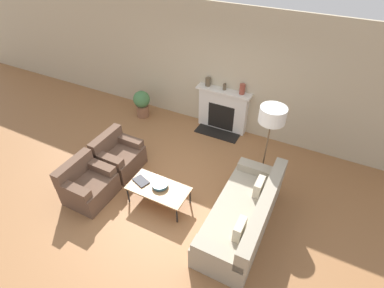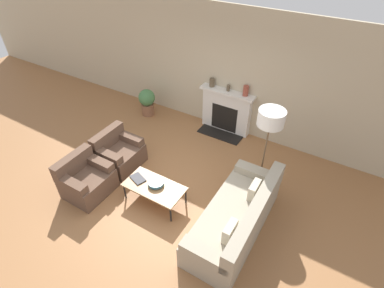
{
  "view_description": "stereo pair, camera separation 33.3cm",
  "coord_description": "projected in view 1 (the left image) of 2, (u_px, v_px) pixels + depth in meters",
  "views": [
    {
      "loc": [
        2.2,
        -3.25,
        4.38
      ],
      "look_at": [
        -0.04,
        1.15,
        0.45
      ],
      "focal_mm": 28.0,
      "sensor_mm": 36.0,
      "label": 1
    },
    {
      "loc": [
        2.5,
        -3.09,
        4.38
      ],
      "look_at": [
        -0.04,
        1.15,
        0.45
      ],
      "focal_mm": 28.0,
      "sensor_mm": 36.0,
      "label": 2
    }
  ],
  "objects": [
    {
      "name": "couch",
      "position": [
        244.0,
        216.0,
        5.01
      ],
      "size": [
        0.89,
        2.15,
        0.87
      ],
      "rotation": [
        0.0,
        0.0,
        -1.57
      ],
      "color": "#9E937F",
      "rests_on": "ground_plane"
    },
    {
      "name": "bowl",
      "position": [
        160.0,
        184.0,
        5.42
      ],
      "size": [
        0.3,
        0.3,
        0.07
      ],
      "color": "#38667A",
      "rests_on": "coffee_table"
    },
    {
      "name": "potted_plant",
      "position": [
        142.0,
        103.0,
        7.74
      ],
      "size": [
        0.43,
        0.43,
        0.72
      ],
      "color": "brown",
      "rests_on": "ground_plane"
    },
    {
      "name": "coffee_table",
      "position": [
        158.0,
        189.0,
        5.43
      ],
      "size": [
        1.12,
        0.58,
        0.38
      ],
      "color": "olive",
      "rests_on": "ground_plane"
    },
    {
      "name": "ground_plane",
      "position": [
        167.0,
        196.0,
        5.77
      ],
      "size": [
        18.0,
        18.0,
        0.0
      ],
      "primitive_type": "plane",
      "color": "#99663D"
    },
    {
      "name": "mantel_vase_center_left",
      "position": [
        224.0,
        87.0,
        6.85
      ],
      "size": [
        0.08,
        0.08,
        0.14
      ],
      "color": "brown",
      "rests_on": "fireplace"
    },
    {
      "name": "floor_lamp",
      "position": [
        272.0,
        120.0,
        5.23
      ],
      "size": [
        0.47,
        0.47,
        1.7
      ],
      "color": "brown",
      "rests_on": "ground_plane"
    },
    {
      "name": "armchair_near",
      "position": [
        88.0,
        185.0,
        5.59
      ],
      "size": [
        0.76,
        0.85,
        0.78
      ],
      "rotation": [
        0.0,
        0.0,
        1.57
      ],
      "color": "brown",
      "rests_on": "ground_plane"
    },
    {
      "name": "mantel_vase_left",
      "position": [
        208.0,
        82.0,
        6.98
      ],
      "size": [
        0.12,
        0.12,
        0.2
      ],
      "color": "brown",
      "rests_on": "fireplace"
    },
    {
      "name": "wall_back",
      "position": [
        225.0,
        72.0,
        6.77
      ],
      "size": [
        18.0,
        0.06,
        2.9
      ],
      "color": "#BCAD8E",
      "rests_on": "ground_plane"
    },
    {
      "name": "mantel_vase_center_right",
      "position": [
        242.0,
        89.0,
        6.67
      ],
      "size": [
        0.12,
        0.12,
        0.24
      ],
      "color": "brown",
      "rests_on": "fireplace"
    },
    {
      "name": "book",
      "position": [
        141.0,
        181.0,
        5.53
      ],
      "size": [
        0.34,
        0.28,
        0.02
      ],
      "rotation": [
        0.0,
        0.0,
        -0.35
      ],
      "color": "#38383D",
      "rests_on": "coffee_table"
    },
    {
      "name": "fireplace",
      "position": [
        223.0,
        110.0,
        7.22
      ],
      "size": [
        1.32,
        0.59,
        1.07
      ],
      "color": "silver",
      "rests_on": "ground_plane"
    },
    {
      "name": "armchair_far",
      "position": [
        118.0,
        156.0,
        6.22
      ],
      "size": [
        0.76,
        0.85,
        0.78
      ],
      "rotation": [
        0.0,
        0.0,
        1.57
      ],
      "color": "brown",
      "rests_on": "ground_plane"
    }
  ]
}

